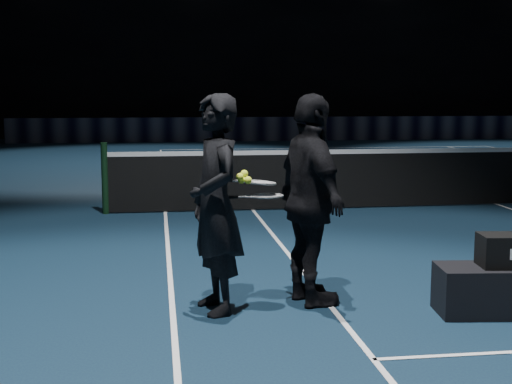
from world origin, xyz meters
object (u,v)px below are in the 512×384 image
Objects in this scene: player_b at (311,200)px; tennis_balls at (245,178)px; racket_upper at (260,182)px; player_a at (216,204)px; racket_lower at (267,196)px.

tennis_balls is (-0.59, -0.06, 0.21)m from player_b.
player_b is 2.74× the size of racket_upper.
player_a and player_b have the same top height.
racket_upper is at bearing 78.42° from player_b.
player_b is at bearing -9.08° from racket_upper.
player_b is at bearing 0.00° from racket_lower.
player_a is at bearing -178.29° from racket_upper.
player_a is 0.85m from player_b.
player_b is (0.84, 0.10, 0.00)m from player_a.
racket_lower is 5.67× the size of tennis_balls.
racket_lower is (-0.40, -0.05, 0.06)m from player_b.
player_a reaches higher than racket_lower.
tennis_balls is (0.25, 0.03, 0.21)m from player_a.
player_b is at bearing 6.15° from tennis_balls.
player_a is 2.74× the size of racket_lower.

